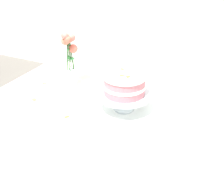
{
  "coord_description": "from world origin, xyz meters",
  "views": [
    {
      "loc": [
        0.64,
        -1.24,
        1.56
      ],
      "look_at": [
        0.04,
        0.01,
        0.86
      ],
      "focal_mm": 47.48,
      "sensor_mm": 36.0,
      "label": 1
    }
  ],
  "objects": [
    {
      "name": "loose_petal_2",
      "position": [
        -0.11,
        0.17,
        0.74
      ],
      "size": [
        0.04,
        0.04,
        0.01
      ],
      "primitive_type": "ellipsoid",
      "rotation": [
        0.0,
        0.0,
        0.69
      ],
      "color": "yellow",
      "rests_on": "dining_table"
    },
    {
      "name": "linen_napkin",
      "position": [
        0.1,
        0.03,
        0.74
      ],
      "size": [
        0.33,
        0.33,
        0.0
      ],
      "primitive_type": "cube",
      "rotation": [
        0.0,
        0.0,
        -0.02
      ],
      "color": "white",
      "rests_on": "dining_table"
    },
    {
      "name": "dining_table",
      "position": [
        0.0,
        -0.02,
        0.65
      ],
      "size": [
        1.4,
        1.0,
        0.74
      ],
      "color": "white",
      "rests_on": "ground"
    },
    {
      "name": "loose_petal_1",
      "position": [
        -0.41,
        -0.09,
        0.74
      ],
      "size": [
        0.05,
        0.04,
        0.01
      ],
      "primitive_type": "ellipsoid",
      "rotation": [
        0.0,
        0.0,
        5.63
      ],
      "color": "#E56B51",
      "rests_on": "dining_table"
    },
    {
      "name": "cake_stand",
      "position": [
        0.1,
        0.03,
        0.82
      ],
      "size": [
        0.29,
        0.29,
        0.1
      ],
      "color": "silver",
      "rests_on": "linen_napkin"
    },
    {
      "name": "layer_cake",
      "position": [
        0.1,
        0.03,
        0.9
      ],
      "size": [
        0.23,
        0.23,
        0.12
      ],
      "color": "#CC7A84",
      "rests_on": "cake_stand"
    },
    {
      "name": "loose_petal_0",
      "position": [
        -0.14,
        -0.16,
        0.74
      ],
      "size": [
        0.03,
        0.04,
        0.0
      ],
      "primitive_type": "ellipsoid",
      "rotation": [
        0.0,
        0.0,
        4.29
      ],
      "color": "yellow",
      "rests_on": "dining_table"
    },
    {
      "name": "loose_petal_3",
      "position": [
        -0.49,
        0.11,
        0.74
      ],
      "size": [
        0.04,
        0.03,
        0.0
      ],
      "primitive_type": "ellipsoid",
      "rotation": [
        0.0,
        0.0,
        0.14
      ],
      "color": "#E56B51",
      "rests_on": "dining_table"
    },
    {
      "name": "flower_vase",
      "position": [
        -0.32,
        0.18,
        0.91
      ],
      "size": [
        0.1,
        0.1,
        0.35
      ],
      "color": "silver",
      "rests_on": "dining_table"
    }
  ]
}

